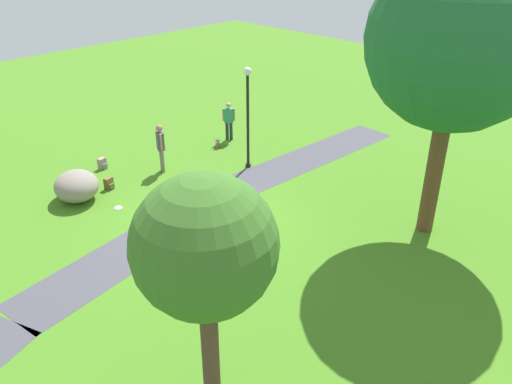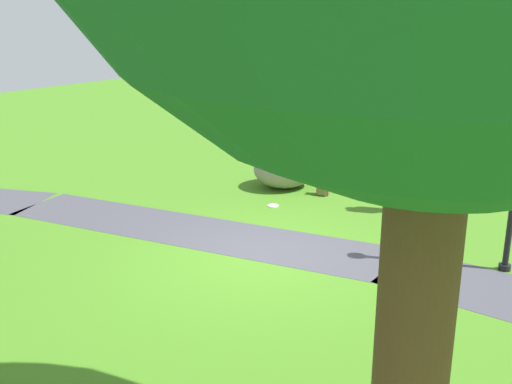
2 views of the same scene
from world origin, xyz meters
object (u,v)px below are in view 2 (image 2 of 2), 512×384
(backpack_by_boulder, at_px, (323,187))
(spare_backpack_on_lawn, at_px, (376,177))
(man_near_boulder, at_px, (409,166))
(lawn_boulder, at_px, (285,168))
(frisbee_on_grass, at_px, (273,206))

(backpack_by_boulder, relative_size, spare_backpack_on_lawn, 1.00)
(backpack_by_boulder, bearing_deg, man_near_boulder, 174.69)
(lawn_boulder, bearing_deg, man_near_boulder, 175.22)
(man_near_boulder, distance_m, frisbee_on_grass, 3.03)
(frisbee_on_grass, bearing_deg, backpack_by_boulder, -111.16)
(lawn_boulder, height_order, backpack_by_boulder, lawn_boulder)
(lawn_boulder, xyz_separation_m, frisbee_on_grass, (-0.57, 1.44, -0.47))
(spare_backpack_on_lawn, bearing_deg, frisbee_on_grass, 67.51)
(frisbee_on_grass, bearing_deg, man_near_boulder, -155.76)
(man_near_boulder, xyz_separation_m, backpack_by_boulder, (2.08, -0.19, -0.84))
(lawn_boulder, bearing_deg, frisbee_on_grass, 111.69)
(lawn_boulder, distance_m, spare_backpack_on_lawn, 2.33)
(lawn_boulder, height_order, frisbee_on_grass, lawn_boulder)
(lawn_boulder, relative_size, frisbee_on_grass, 8.16)
(lawn_boulder, distance_m, man_near_boulder, 3.23)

